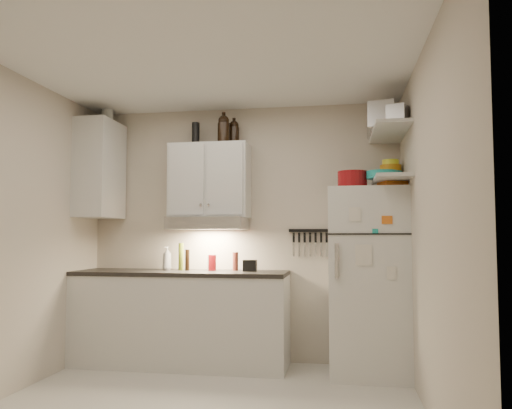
# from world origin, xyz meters

# --- Properties ---
(ceiling) EXTENTS (3.20, 3.00, 0.02)m
(ceiling) POSITION_xyz_m (0.00, 0.00, 2.61)
(ceiling) COLOR white
(ceiling) RESTS_ON ground
(back_wall) EXTENTS (3.20, 0.02, 2.60)m
(back_wall) POSITION_xyz_m (0.00, 1.51, 1.30)
(back_wall) COLOR beige
(back_wall) RESTS_ON ground
(left_wall) EXTENTS (0.02, 3.00, 2.60)m
(left_wall) POSITION_xyz_m (-1.61, 0.00, 1.30)
(left_wall) COLOR beige
(left_wall) RESTS_ON ground
(right_wall) EXTENTS (0.02, 3.00, 2.60)m
(right_wall) POSITION_xyz_m (1.61, 0.00, 1.30)
(right_wall) COLOR beige
(right_wall) RESTS_ON ground
(base_cabinet) EXTENTS (2.10, 0.60, 0.88)m
(base_cabinet) POSITION_xyz_m (-0.55, 1.20, 0.44)
(base_cabinet) COLOR silver
(base_cabinet) RESTS_ON floor
(countertop) EXTENTS (2.10, 0.62, 0.04)m
(countertop) POSITION_xyz_m (-0.55, 1.20, 0.90)
(countertop) COLOR black
(countertop) RESTS_ON base_cabinet
(upper_cabinet) EXTENTS (0.80, 0.33, 0.75)m
(upper_cabinet) POSITION_xyz_m (-0.30, 1.33, 1.83)
(upper_cabinet) COLOR silver
(upper_cabinet) RESTS_ON back_wall
(side_cabinet) EXTENTS (0.33, 0.55, 1.00)m
(side_cabinet) POSITION_xyz_m (-1.44, 1.20, 1.95)
(side_cabinet) COLOR silver
(side_cabinet) RESTS_ON left_wall
(range_hood) EXTENTS (0.76, 0.46, 0.12)m
(range_hood) POSITION_xyz_m (-0.30, 1.27, 1.39)
(range_hood) COLOR silver
(range_hood) RESTS_ON back_wall
(fridge) EXTENTS (0.70, 0.68, 1.70)m
(fridge) POSITION_xyz_m (1.25, 1.16, 0.85)
(fridge) COLOR silver
(fridge) RESTS_ON floor
(shelf_hi) EXTENTS (0.30, 0.95, 0.03)m
(shelf_hi) POSITION_xyz_m (1.45, 1.02, 2.20)
(shelf_hi) COLOR silver
(shelf_hi) RESTS_ON right_wall
(shelf_lo) EXTENTS (0.30, 0.95, 0.03)m
(shelf_lo) POSITION_xyz_m (1.45, 1.02, 1.76)
(shelf_lo) COLOR silver
(shelf_lo) RESTS_ON right_wall
(knife_strip) EXTENTS (0.42, 0.02, 0.03)m
(knife_strip) POSITION_xyz_m (0.70, 1.49, 1.32)
(knife_strip) COLOR black
(knife_strip) RESTS_ON back_wall
(dutch_oven) EXTENTS (0.31, 0.31, 0.16)m
(dutch_oven) POSITION_xyz_m (1.12, 1.06, 1.78)
(dutch_oven) COLOR maroon
(dutch_oven) RESTS_ON fridge
(book_stack) EXTENTS (0.30, 0.34, 0.09)m
(book_stack) POSITION_xyz_m (1.46, 1.04, 1.75)
(book_stack) COLOR orange
(book_stack) RESTS_ON fridge
(spice_jar) EXTENTS (0.07, 0.07, 0.11)m
(spice_jar) POSITION_xyz_m (1.34, 1.09, 1.75)
(spice_jar) COLOR silver
(spice_jar) RESTS_ON fridge
(stock_pot) EXTENTS (0.36, 0.36, 0.21)m
(stock_pot) POSITION_xyz_m (1.42, 1.35, 2.32)
(stock_pot) COLOR silver
(stock_pot) RESTS_ON shelf_hi
(tin_a) EXTENTS (0.27, 0.25, 0.23)m
(tin_a) POSITION_xyz_m (1.38, 0.91, 2.33)
(tin_a) COLOR #AAAAAD
(tin_a) RESTS_ON shelf_hi
(tin_b) EXTENTS (0.21, 0.21, 0.16)m
(tin_b) POSITION_xyz_m (1.50, 0.76, 2.29)
(tin_b) COLOR #AAAAAD
(tin_b) RESTS_ON shelf_hi
(bowl_teal) EXTENTS (0.25, 0.25, 0.10)m
(bowl_teal) POSITION_xyz_m (1.47, 1.29, 1.83)
(bowl_teal) COLOR teal
(bowl_teal) RESTS_ON shelf_lo
(bowl_orange) EXTENTS (0.20, 0.20, 0.06)m
(bowl_orange) POSITION_xyz_m (1.48, 1.28, 1.91)
(bowl_orange) COLOR #C67F12
(bowl_orange) RESTS_ON bowl_teal
(bowl_yellow) EXTENTS (0.16, 0.16, 0.05)m
(bowl_yellow) POSITION_xyz_m (1.48, 1.28, 1.96)
(bowl_yellow) COLOR yellow
(bowl_yellow) RESTS_ON bowl_orange
(plates) EXTENTS (0.35, 0.35, 0.07)m
(plates) POSITION_xyz_m (1.38, 1.00, 1.81)
(plates) COLOR teal
(plates) RESTS_ON shelf_lo
(growler_a) EXTENTS (0.13, 0.13, 0.29)m
(growler_a) POSITION_xyz_m (-0.14, 1.27, 2.34)
(growler_a) COLOR black
(growler_a) RESTS_ON upper_cabinet
(growler_b) EXTENTS (0.12, 0.12, 0.26)m
(growler_b) POSITION_xyz_m (-0.06, 1.38, 2.33)
(growler_b) COLOR black
(growler_b) RESTS_ON upper_cabinet
(thermos_a) EXTENTS (0.08, 0.08, 0.23)m
(thermos_a) POSITION_xyz_m (-0.45, 1.31, 2.31)
(thermos_a) COLOR black
(thermos_a) RESTS_ON upper_cabinet
(thermos_b) EXTENTS (0.09, 0.09, 0.23)m
(thermos_b) POSITION_xyz_m (-0.47, 1.38, 2.31)
(thermos_b) COLOR black
(thermos_b) RESTS_ON upper_cabinet
(side_jar) EXTENTS (0.16, 0.16, 0.17)m
(side_jar) POSITION_xyz_m (-1.41, 1.29, 2.53)
(side_jar) COLOR silver
(side_jar) RESTS_ON side_cabinet
(soap_bottle) EXTENTS (0.13, 0.13, 0.26)m
(soap_bottle) POSITION_xyz_m (-0.74, 1.31, 1.05)
(soap_bottle) COLOR silver
(soap_bottle) RESTS_ON countertop
(pepper_mill) EXTENTS (0.07, 0.07, 0.18)m
(pepper_mill) POSITION_xyz_m (-0.03, 1.34, 1.01)
(pepper_mill) COLOR maroon
(pepper_mill) RESTS_ON countertop
(oil_bottle) EXTENTS (0.06, 0.06, 0.27)m
(oil_bottle) POSITION_xyz_m (-0.59, 1.32, 1.06)
(oil_bottle) COLOR olive
(oil_bottle) RESTS_ON countertop
(vinegar_bottle) EXTENTS (0.05, 0.05, 0.21)m
(vinegar_bottle) POSITION_xyz_m (-0.51, 1.25, 1.03)
(vinegar_bottle) COLOR black
(vinegar_bottle) RESTS_ON countertop
(clear_bottle) EXTENTS (0.06, 0.06, 0.15)m
(clear_bottle) POSITION_xyz_m (-0.30, 1.34, 1.00)
(clear_bottle) COLOR silver
(clear_bottle) RESTS_ON countertop
(red_jar) EXTENTS (0.10, 0.10, 0.16)m
(red_jar) POSITION_xyz_m (-0.26, 1.29, 1.00)
(red_jar) COLOR maroon
(red_jar) RESTS_ON countertop
(caddy) EXTENTS (0.13, 0.09, 0.11)m
(caddy) POSITION_xyz_m (0.13, 1.24, 0.98)
(caddy) COLOR black
(caddy) RESTS_ON countertop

